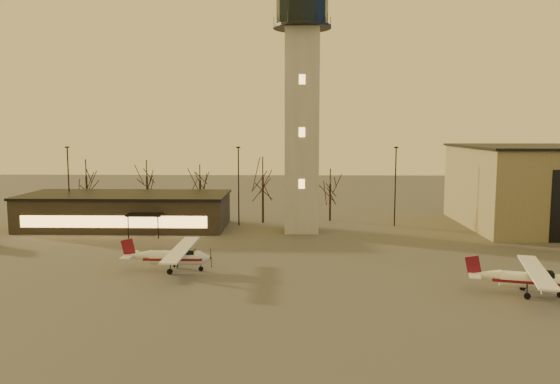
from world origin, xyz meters
name	(u,v)px	position (x,y,z in m)	size (l,w,h in m)	color
ground	(307,315)	(0.00, 0.00, 0.00)	(220.00, 220.00, 0.00)	#484442
control_tower	(302,95)	(0.00, 30.00, 16.33)	(6.80, 6.80, 32.60)	gray
terminal	(126,211)	(-21.99, 31.98, 2.16)	(25.40, 12.20, 4.30)	black
light_poles	(305,186)	(0.50, 31.00, 5.41)	(58.50, 12.25, 10.14)	black
tree_row	(201,176)	(-13.70, 39.16, 5.94)	(37.20, 9.20, 8.80)	black
cessna_front	(531,283)	(16.87, 4.88, 0.95)	(8.10, 10.09, 2.79)	white
cessna_rear	(177,260)	(-11.11, 11.16, 0.99)	(8.25, 10.44, 2.89)	silver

